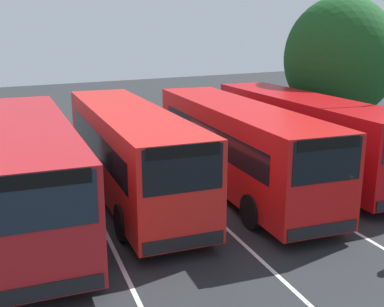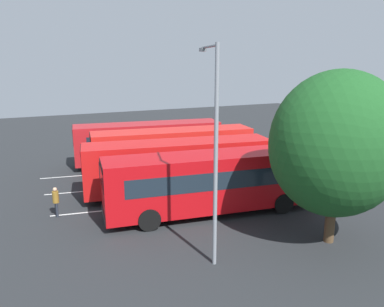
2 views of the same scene
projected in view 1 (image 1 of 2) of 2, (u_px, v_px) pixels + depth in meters
name	position (u px, v px, depth m)	size (l,w,h in m)	color
ground_plane	(187.00, 192.00, 18.05)	(76.62, 76.62, 0.00)	#232628
bus_far_left	(31.00, 167.00, 14.91)	(11.49, 4.06, 3.23)	#AD191E
bus_center_left	(129.00, 149.00, 17.15)	(11.49, 4.09, 3.23)	red
bus_center_right	(237.00, 143.00, 17.97)	(11.50, 4.35, 3.23)	red
bus_far_right	(304.00, 132.00, 20.01)	(11.49, 4.00, 3.23)	#B70C11
depot_tree	(339.00, 59.00, 24.50)	(5.94, 5.34, 7.59)	#4C3823
lane_stripe_outer_left	(95.00, 210.00, 16.30)	(16.44, 0.12, 0.01)	silver
lane_stripe_inner_left	(187.00, 192.00, 18.05)	(16.44, 0.12, 0.01)	silver
lane_stripe_inner_right	(263.00, 178.00, 19.80)	(16.44, 0.12, 0.01)	silver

